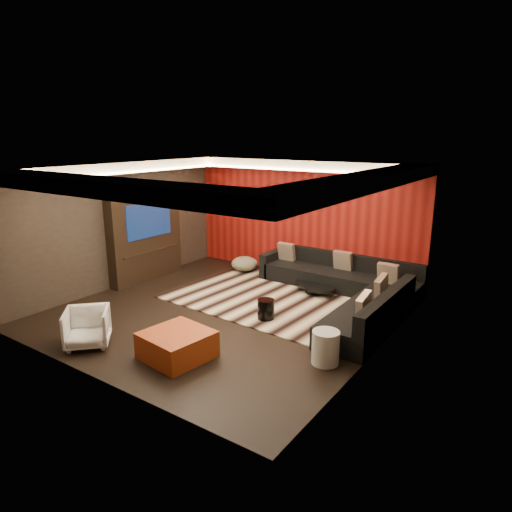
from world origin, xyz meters
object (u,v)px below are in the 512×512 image
Objects in this scene: coffee_table at (314,288)px; drum_stool at (266,309)px; white_side_table at (325,347)px; armchair at (87,328)px; sectional_sofa at (348,290)px; orange_ottoman at (177,345)px.

drum_stool reaches higher than coffee_table.
coffee_table is at bearing 120.58° from white_side_table.
coffee_table is 2.83× the size of drum_stool.
armchair is at bearing -113.16° from coffee_table.
sectional_sofa is (2.70, 4.27, -0.05)m from armchair.
armchair is (-3.47, -1.66, 0.06)m from white_side_table.
coffee_table is 0.29× the size of sectional_sofa.
orange_ottoman is at bearing -26.21° from armchair.
armchair reaches higher than coffee_table.
sectional_sofa is (0.83, -0.10, 0.15)m from coffee_table.
drum_stool is at bearing -117.67° from sectional_sofa.
white_side_table reaches higher than coffee_table.
orange_ottoman is (-1.98, -1.13, -0.05)m from white_side_table.
sectional_sofa is (-0.77, 2.61, 0.00)m from white_side_table.
white_side_table reaches higher than drum_stool.
sectional_sofa is at bearing -6.55° from coffee_table.
armchair reaches higher than white_side_table.
orange_ottoman is at bearing -98.74° from drum_stool.
coffee_table is 1.52× the size of armchair.
coffee_table is 3.15m from white_side_table.
orange_ottoman reaches higher than drum_stool.
drum_stool is 1.89m from white_side_table.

